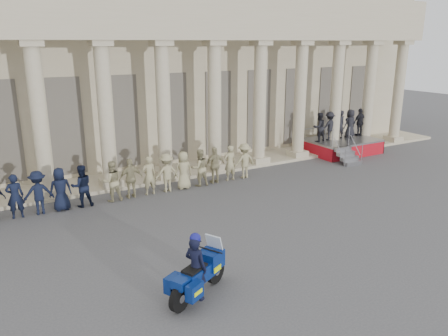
# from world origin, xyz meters

# --- Properties ---
(ground) EXTENTS (90.00, 90.00, 0.00)m
(ground) POSITION_xyz_m (0.00, 0.00, 0.00)
(ground) COLOR #424245
(ground) RESTS_ON ground
(building) EXTENTS (40.00, 12.50, 9.00)m
(building) POSITION_xyz_m (-0.00, 14.74, 4.52)
(building) COLOR tan
(building) RESTS_ON ground
(officer_rank) EXTENTS (18.03, 0.63, 1.67)m
(officer_rank) POSITION_xyz_m (-3.99, 6.45, 0.84)
(officer_rank) COLOR black
(officer_rank) RESTS_ON ground
(reviewing_stand) EXTENTS (4.08, 3.88, 2.44)m
(reviewing_stand) POSITION_xyz_m (11.98, 7.81, 1.31)
(reviewing_stand) COLOR gray
(reviewing_stand) RESTS_ON ground
(motorcycle) EXTENTS (2.02, 1.40, 1.42)m
(motorcycle) POSITION_xyz_m (-1.75, -1.44, 0.61)
(motorcycle) COLOR black
(motorcycle) RESTS_ON ground
(rider) EXTENTS (0.64, 0.73, 1.78)m
(rider) POSITION_xyz_m (-1.85, -1.50, 0.88)
(rider) COLOR black
(rider) RESTS_ON ground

